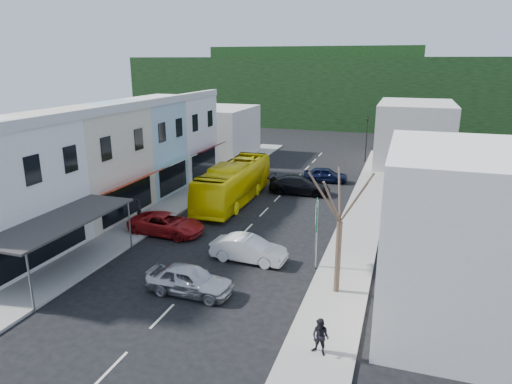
% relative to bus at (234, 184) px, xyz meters
% --- Properties ---
extents(ground, '(120.00, 120.00, 0.00)m').
position_rel_bus_xyz_m(ground, '(3.21, -9.84, -1.55)').
color(ground, black).
rests_on(ground, ground).
extents(sidewalk_left, '(3.00, 52.00, 0.15)m').
position_rel_bus_xyz_m(sidewalk_left, '(-4.29, 0.16, -1.48)').
color(sidewalk_left, gray).
rests_on(sidewalk_left, ground).
extents(sidewalk_right, '(3.00, 52.00, 0.15)m').
position_rel_bus_xyz_m(sidewalk_right, '(10.71, 0.16, -1.48)').
color(sidewalk_right, gray).
rests_on(sidewalk_right, ground).
extents(shopfront_row, '(8.25, 30.00, 8.00)m').
position_rel_bus_xyz_m(shopfront_row, '(-9.29, -4.84, 2.45)').
color(shopfront_row, silver).
rests_on(shopfront_row, ground).
extents(right_building, '(8.00, 9.00, 8.00)m').
position_rel_bus_xyz_m(right_building, '(16.71, -13.84, 2.45)').
color(right_building, silver).
rests_on(right_building, ground).
extents(distant_block_left, '(8.00, 10.00, 6.00)m').
position_rel_bus_xyz_m(distant_block_left, '(-8.79, 17.16, 1.45)').
color(distant_block_left, '#B7B2A8').
rests_on(distant_block_left, ground).
extents(distant_block_right, '(8.00, 12.00, 7.00)m').
position_rel_bus_xyz_m(distant_block_right, '(14.21, 20.16, 1.95)').
color(distant_block_right, '#B7B2A8').
rests_on(distant_block_right, ground).
extents(hillside, '(80.00, 26.00, 14.00)m').
position_rel_bus_xyz_m(hillside, '(1.75, 55.26, 5.18)').
color(hillside, black).
rests_on(hillside, ground).
extents(bus, '(2.65, 11.63, 3.10)m').
position_rel_bus_xyz_m(bus, '(0.00, 0.00, 0.00)').
color(bus, '#FFE60B').
rests_on(bus, ground).
extents(car_silver, '(4.43, 1.89, 1.40)m').
position_rel_bus_xyz_m(car_silver, '(3.48, -15.47, -0.85)').
color(car_silver, '#B7B7BC').
rests_on(car_silver, ground).
extents(car_white, '(4.50, 2.05, 1.40)m').
position_rel_bus_xyz_m(car_white, '(5.03, -10.77, -0.85)').
color(car_white, silver).
rests_on(car_white, ground).
extents(car_red, '(4.67, 2.07, 1.40)m').
position_rel_bus_xyz_m(car_red, '(-1.75, -8.40, -0.85)').
color(car_red, maroon).
rests_on(car_red, ground).
extents(car_black_near, '(4.56, 2.00, 1.40)m').
position_rel_bus_xyz_m(car_black_near, '(4.69, 4.08, -0.85)').
color(car_black_near, black).
rests_on(car_black_near, ground).
extents(car_navy_mid, '(4.57, 2.26, 1.40)m').
position_rel_bus_xyz_m(car_navy_mid, '(6.19, 8.83, -0.85)').
color(car_navy_mid, black).
rests_on(car_navy_mid, ground).
extents(pedestrian_left, '(0.60, 0.71, 1.70)m').
position_rel_bus_xyz_m(pedestrian_left, '(-4.91, -6.74, -0.55)').
color(pedestrian_left, black).
rests_on(pedestrian_left, sidewalk_left).
extents(pedestrian_right, '(0.80, 0.63, 1.70)m').
position_rel_bus_xyz_m(pedestrian_right, '(10.78, -18.56, -0.55)').
color(pedestrian_right, black).
rests_on(pedestrian_right, sidewalk_right).
extents(direction_sign, '(0.89, 1.92, 4.10)m').
position_rel_bus_xyz_m(direction_sign, '(9.01, -10.58, 0.50)').
color(direction_sign, '#095328').
rests_on(direction_sign, ground).
extents(street_tree, '(3.82, 3.82, 7.81)m').
position_rel_bus_xyz_m(street_tree, '(10.61, -13.12, 2.35)').
color(street_tree, '#3D2D23').
rests_on(street_tree, ground).
extents(traffic_signal, '(1.06, 1.34, 5.38)m').
position_rel_bus_xyz_m(traffic_signal, '(9.01, 19.55, 1.14)').
color(traffic_signal, black).
rests_on(traffic_signal, ground).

